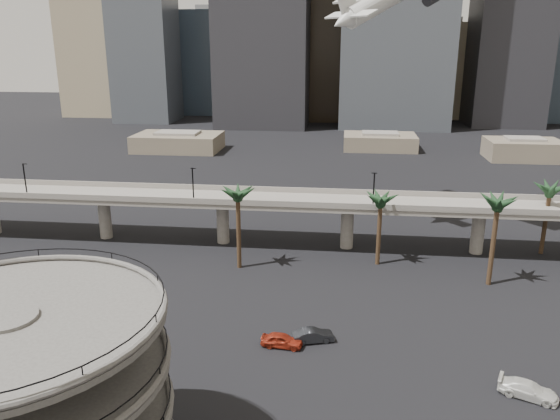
# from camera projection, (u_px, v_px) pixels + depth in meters

# --- Properties ---
(parking_ramp) EXTENTS (22.20, 22.20, 17.35)m
(parking_ramp) POSITION_uv_depth(u_px,v_px,m) (18.00, 395.00, 39.57)
(parking_ramp) COLOR #504E4B
(parking_ramp) RESTS_ON ground
(overpass) EXTENTS (130.00, 9.30, 14.70)m
(overpass) POSITION_uv_depth(u_px,v_px,m) (284.00, 205.00, 94.88)
(overpass) COLOR slate
(overpass) RESTS_ON ground
(palm_trees) EXTENTS (54.40, 18.40, 14.00)m
(palm_trees) POSITION_uv_depth(u_px,v_px,m) (417.00, 199.00, 84.18)
(palm_trees) COLOR #402A1B
(palm_trees) RESTS_ON ground
(low_buildings) EXTENTS (135.00, 27.50, 6.80)m
(low_buildings) POSITION_uv_depth(u_px,v_px,m) (334.00, 144.00, 178.33)
(low_buildings) COLOR #695C4D
(low_buildings) RESTS_ON ground
(skyline) EXTENTS (269.00, 86.00, 126.78)m
(skyline) POSITION_uv_depth(u_px,v_px,m) (360.00, 14.00, 235.71)
(skyline) COLOR gray
(skyline) RESTS_ON ground
(car_a) EXTENTS (5.07, 2.37, 1.68)m
(car_a) POSITION_uv_depth(u_px,v_px,m) (282.00, 340.00, 64.21)
(car_a) COLOR #9D2916
(car_a) RESTS_ON ground
(car_b) EXTENTS (5.32, 3.13, 1.66)m
(car_b) POSITION_uv_depth(u_px,v_px,m) (313.00, 336.00, 65.25)
(car_b) COLOR black
(car_b) RESTS_ON ground
(car_c) EXTENTS (6.20, 4.32, 1.67)m
(car_c) POSITION_uv_depth(u_px,v_px,m) (528.00, 390.00, 55.03)
(car_c) COLOR silver
(car_c) RESTS_ON ground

